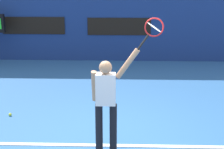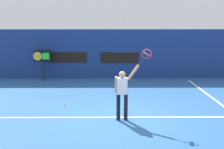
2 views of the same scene
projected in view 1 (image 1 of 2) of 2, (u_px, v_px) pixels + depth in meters
ground_plane at (115, 144)px, 6.38m from camera, size 18.00×18.00×0.00m
back_wall at (119, 20)px, 11.84m from camera, size 18.00×0.20×2.85m
sponsor_banner_center at (119, 27)px, 11.79m from camera, size 2.20×0.03×0.60m
sponsor_banner_portside at (33, 26)px, 11.87m from camera, size 2.20×0.03×0.60m
court_baseline at (115, 146)px, 6.30m from camera, size 10.00×0.10×0.01m
tennis_player at (106, 99)px, 5.81m from camera, size 0.81×0.31×1.91m
tennis_racket at (153, 29)px, 5.42m from camera, size 0.49×0.27×0.59m
spare_ball at (10, 114)px, 7.59m from camera, size 0.07×0.07×0.07m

